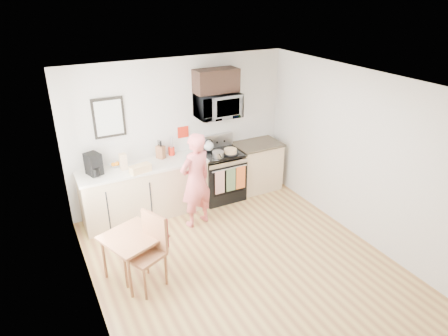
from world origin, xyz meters
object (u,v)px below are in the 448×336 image
chair (152,240)px  range (221,176)px  microwave (217,105)px  person (196,180)px  dining_table (133,241)px  cake (230,151)px

chair → range: bearing=17.0°
range → microwave: 1.33m
microwave → chair: (-1.86, -1.77, -1.10)m
person → range: bearing=-156.0°
range → person: 1.06m
range → dining_table: range is taller
microwave → cake: (0.12, -0.26, -0.79)m
microwave → chair: bearing=-136.3°
dining_table → cake: cake is taller
microwave → cake: bearing=-65.5°
microwave → dining_table: size_ratio=0.96×
chair → cake: size_ratio=3.72×
microwave → dining_table: bearing=-142.5°
microwave → cake: microwave is taller
dining_table → chair: (0.20, -0.20, 0.08)m
dining_table → cake: (2.18, 1.31, 0.38)m
person → cake: 1.02m
range → dining_table: bearing=-144.4°
range → cake: size_ratio=4.22×
person → chair: (-1.09, -1.04, -0.14)m
cake → microwave: bearing=114.5°
cake → range: bearing=127.1°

